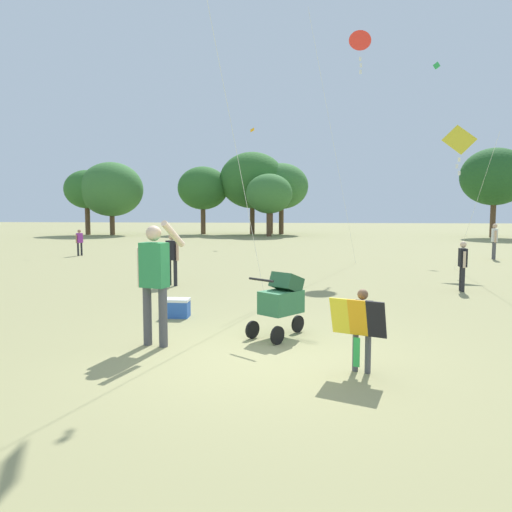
% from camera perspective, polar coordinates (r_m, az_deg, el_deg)
% --- Properties ---
extents(ground_plane, '(120.00, 120.00, 0.00)m').
position_cam_1_polar(ground_plane, '(7.16, 0.70, -11.17)').
color(ground_plane, '#938E5B').
extents(treeline_distant, '(32.58, 6.93, 6.16)m').
position_cam_1_polar(treeline_distant, '(37.75, -0.30, 7.85)').
color(treeline_distant, brown).
rests_on(treeline_distant, ground).
extents(child_with_butterfly_kite, '(0.68, 0.49, 1.05)m').
position_cam_1_polar(child_with_butterfly_kite, '(6.48, 11.64, -7.28)').
color(child_with_butterfly_kite, '#4C4C51').
rests_on(child_with_butterfly_kite, ground).
extents(person_adult_flyer, '(0.67, 0.54, 1.86)m').
position_cam_1_polar(person_adult_flyer, '(7.65, -11.22, -1.96)').
color(person_adult_flyer, '#4C4C51').
rests_on(person_adult_flyer, ground).
extents(stroller, '(0.92, 1.03, 1.03)m').
position_cam_1_polar(stroller, '(8.10, 2.92, -4.79)').
color(stroller, black).
rests_on(stroller, ground).
extents(kite_orange_delta, '(1.01, 3.59, 4.75)m').
position_cam_1_polar(kite_orange_delta, '(18.25, 21.74, 11.56)').
color(kite_orange_delta, yellow).
rests_on(kite_orange_delta, ground).
extents(kite_green_novelty, '(2.31, 4.13, 8.13)m').
position_cam_1_polar(kite_green_novelty, '(19.66, 11.45, 22.24)').
color(kite_green_novelty, red).
rests_on(kite_green_novelty, ground).
extents(person_red_shirt, '(0.25, 0.32, 1.11)m').
position_cam_1_polar(person_red_shirt, '(22.85, -19.05, 1.67)').
color(person_red_shirt, '#232328').
rests_on(person_red_shirt, ground).
extents(person_sitting_far, '(0.23, 0.45, 1.40)m').
position_cam_1_polar(person_sitting_far, '(22.13, 25.01, 1.79)').
color(person_sitting_far, '#4C4C51').
rests_on(person_sitting_far, ground).
extents(person_kid_running, '(0.39, 0.30, 1.37)m').
position_cam_1_polar(person_kid_running, '(13.50, -9.32, 0.13)').
color(person_kid_running, '#232328').
rests_on(person_kid_running, ground).
extents(person_back_turned, '(0.18, 0.39, 1.22)m').
position_cam_1_polar(person_back_turned, '(13.42, 22.02, -0.61)').
color(person_back_turned, '#232328').
rests_on(person_back_turned, ground).
extents(cooler_box, '(0.45, 0.33, 0.35)m').
position_cam_1_polar(cooler_box, '(9.70, -8.76, -5.72)').
color(cooler_box, '#2D5BB7').
rests_on(cooler_box, ground).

